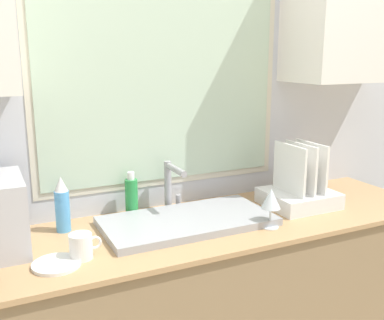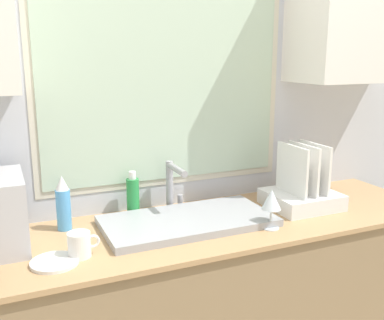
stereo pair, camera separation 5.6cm
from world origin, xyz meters
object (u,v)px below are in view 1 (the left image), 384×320
object	(u,v)px
spray_bottle	(62,205)
faucet	(171,182)
soap_bottle	(131,196)
dish_rack	(299,191)
mug_near_sink	(82,246)
wine_glass	(271,200)

from	to	relation	value
spray_bottle	faucet	bearing A→B (deg)	3.55
spray_bottle	soap_bottle	world-z (taller)	spray_bottle
dish_rack	spray_bottle	bearing A→B (deg)	171.59
dish_rack	mug_near_sink	distance (m)	1.02
spray_bottle	wine_glass	world-z (taller)	spray_bottle
faucet	spray_bottle	bearing A→B (deg)	-176.45
dish_rack	wine_glass	distance (m)	0.32
wine_glass	dish_rack	bearing A→B (deg)	31.18
soap_bottle	wine_glass	world-z (taller)	soap_bottle
soap_bottle	wine_glass	distance (m)	0.59
dish_rack	mug_near_sink	world-z (taller)	dish_rack
mug_near_sink	wine_glass	xyz separation A→B (m)	(0.74, -0.04, 0.07)
dish_rack	soap_bottle	bearing A→B (deg)	164.06
spray_bottle	wine_glass	xyz separation A→B (m)	(0.75, -0.32, 0.01)
spray_bottle	soap_bottle	xyz separation A→B (m)	(0.30, 0.06, -0.02)
mug_near_sink	wine_glass	world-z (taller)	wine_glass
dish_rack	wine_glass	bearing A→B (deg)	-148.82
soap_bottle	mug_near_sink	distance (m)	0.44
spray_bottle	wine_glass	bearing A→B (deg)	-22.79
dish_rack	soap_bottle	xyz separation A→B (m)	(-0.73, 0.21, 0.02)
faucet	mug_near_sink	xyz separation A→B (m)	(-0.46, -0.31, -0.09)
mug_near_sink	faucet	bearing A→B (deg)	33.57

